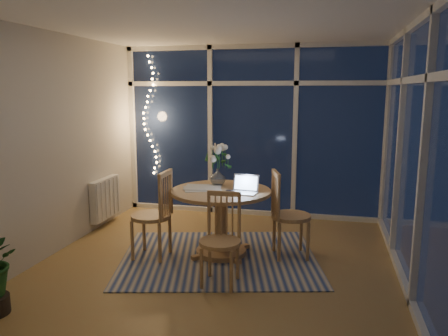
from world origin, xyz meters
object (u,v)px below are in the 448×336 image
Objects in this scene: chair_right at (291,214)px; dining_table at (221,223)px; chair_front at (220,240)px; laptop at (243,184)px; flower_vase at (218,177)px; chair_left at (151,214)px.

dining_table is at bearing 81.97° from chair_right.
chair_front is (0.18, -0.79, 0.08)m from dining_table.
chair_right is at bearing 30.79° from laptop.
flower_vase is at bearing 112.51° from dining_table.
dining_table is at bearing 108.31° from chair_left.
chair_front is 1.15m from flower_vase.
chair_right is 1.11m from chair_front.
chair_front is (0.95, -0.53, -0.05)m from chair_left.
chair_right is 0.99m from flower_vase.
flower_vase is (-0.90, 0.12, 0.38)m from chair_right.
chair_left is at bearing 86.81° from chair_right.
flower_vase is at bearing 105.53° from chair_front.
laptop is at bearing 98.00° from chair_right.
chair_left is 1.11× the size of chair_front.
chair_right is (0.80, 0.13, 0.12)m from dining_table.
flower_vase is (0.67, 0.51, 0.37)m from chair_left.
flower_vase reaches higher than dining_table.
dining_table is 3.93× the size of laptop.
chair_right reaches higher than chair_front.
chair_right is at bearing 56.09° from chair_front.
chair_right reaches higher than laptop.
chair_left reaches higher than laptop.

